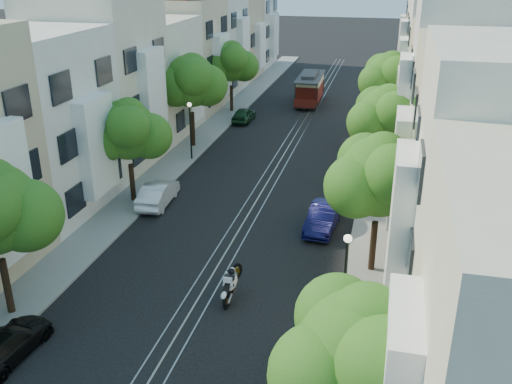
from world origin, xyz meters
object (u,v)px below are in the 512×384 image
Objects in this scene: tree_e_d at (390,78)px; parked_car_w_mid at (158,193)px; tree_e_c at (387,117)px; lamp_east at (346,269)px; tree_w_c at (192,82)px; parked_car_e_near at (314,365)px; tree_e_a at (363,357)px; parked_car_e_mid at (323,217)px; cable_car at (310,87)px; lamp_west at (190,122)px; parked_car_e_far at (362,141)px; tree_w_b at (129,132)px; sportbike_rider at (231,283)px; parked_car_w_far at (244,115)px; parked_car_w_near at (6,344)px; tree_w_d at (231,63)px; tree_e_b at (380,178)px.

tree_e_d reaches higher than parked_car_w_mid.
tree_e_c is 16.10m from lamp_east.
tree_w_c is 2.10× the size of parked_car_e_near.
tree_w_c is 11.92m from parked_car_w_mid.
tree_e_a is 1.52× the size of parked_car_e_mid.
parked_car_e_mid is at bearing -81.10° from cable_car.
lamp_west reaches higher than parked_car_e_far.
cable_car is at bearing 100.38° from lamp_east.
tree_e_c is 15.60m from tree_w_b.
tree_w_c reaches higher than tree_e_a.
sportbike_rider reaches higher than parked_car_e_mid.
parked_car_w_far is (-9.61, 19.95, -0.04)m from parked_car_e_mid.
parked_car_w_near is at bearing 90.43° from parked_car_w_far.
cable_car is at bearing 67.63° from tree_w_c.
tree_w_d is (-14.40, 16.00, 0.00)m from tree_e_c.
tree_e_b is 1.62× the size of parked_car_e_mid.
parked_car_e_near is 0.82× the size of parked_car_e_mid.
parked_car_e_far is at bearing 89.51° from parked_car_e_mid.
parked_car_w_far is (-4.71, -8.19, -1.01)m from cable_car.
tree_w_d reaches higher than cable_car.
parked_car_e_far is at bearing 91.73° from lamp_east.
lamp_east reaches higher than parked_car_e_mid.
tree_w_d is at bearing -143.29° from cable_car.
parked_car_e_far reaches higher than parked_car_w_near.
tree_e_d reaches higher than tree_e_c.
tree_w_d is at bearing 118.07° from tree_e_b.
tree_w_b is 4.02m from parked_car_w_mid.
tree_e_d is 15.25m from tree_w_d.
tree_w_c is 3.81m from lamp_west.
cable_car reaches higher than sportbike_rider.
tree_e_c is at bearing -19.15° from tree_w_c.
tree_e_c is 8.53m from parked_car_e_mid.
cable_car is (6.64, 5.13, -2.95)m from tree_w_d.
parked_car_e_near is at bearing -61.99° from tree_w_c.
tree_w_c reaches higher than tree_w_d.
parked_car_e_far is (12.74, 13.27, -3.71)m from tree_w_b.
tree_e_b is 27.30m from parked_car_w_far.
tree_w_b is 19.41m from parked_car_w_far.
sportbike_rider is (-5.86, -3.82, -3.92)m from tree_e_b.
tree_e_a is 12.00m from tree_e_b.
parked_car_e_near is at bearing -79.95° from parked_car_e_mid.
tree_e_a reaches higher than parked_car_w_far.
parked_car_e_near is (11.90, -20.98, -2.27)m from lamp_west.
tree_e_a is 16.66m from parked_car_e_mid.
lamp_east is 31.20m from parked_car_w_far.
lamp_east is at bearing -80.43° from parked_car_e_far.
tree_e_a is 1.85× the size of parked_car_e_near.
tree_w_c is at bearing -157.38° from tree_e_d.
parked_car_e_far is (4.20, 22.08, -0.13)m from sportbike_rider.
lamp_east is at bearing 76.07° from parked_car_e_near.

